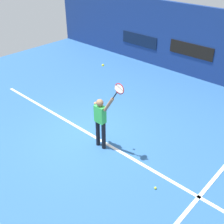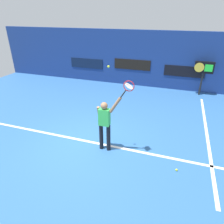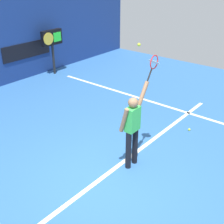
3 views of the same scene
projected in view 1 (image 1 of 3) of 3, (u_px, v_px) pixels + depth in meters
name	position (u px, v px, depth m)	size (l,w,h in m)	color
ground_plane	(87.00, 135.00, 9.41)	(18.00, 18.00, 0.00)	#2D609E
back_wall	(193.00, 42.00, 12.79)	(18.00, 0.20, 3.22)	navy
sponsor_banner_center	(191.00, 50.00, 12.90)	(2.20, 0.03, 0.60)	black
sponsor_banner_portside	(139.00, 40.00, 14.70)	(2.20, 0.03, 0.60)	#0C1933
court_baseline	(89.00, 134.00, 9.45)	(10.00, 0.10, 0.01)	white
tennis_player	(101.00, 119.00, 8.36)	(0.79, 0.31, 1.93)	black
tennis_racket	(119.00, 90.00, 7.30)	(0.46, 0.27, 0.60)	black
tennis_ball	(103.00, 65.00, 7.37)	(0.07, 0.07, 0.07)	#CCE033
spare_ball	(155.00, 188.00, 7.34)	(0.07, 0.07, 0.07)	#CCE033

